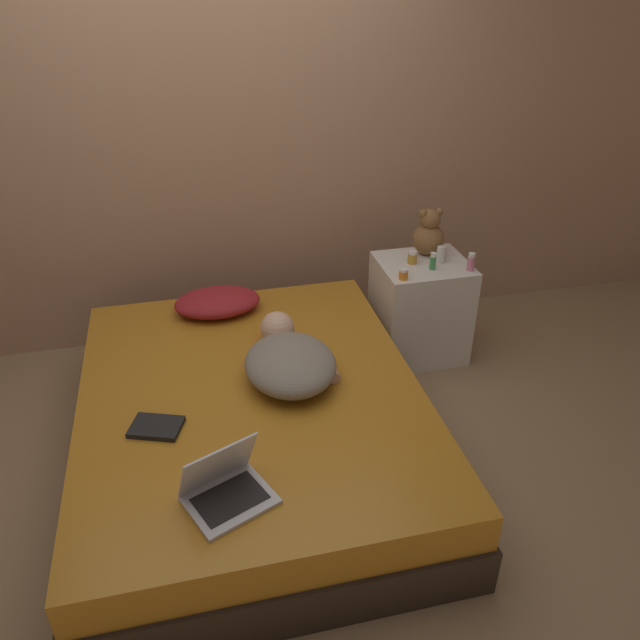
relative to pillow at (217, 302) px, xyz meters
The scene contains 14 objects.
ground_plane 0.91m from the pillow, 84.15° to the right, with size 12.00×12.00×0.00m, color #937551.
wall_back 0.98m from the pillow, 81.15° to the left, with size 8.00×0.06×2.60m.
bed 0.82m from the pillow, 84.15° to the right, with size 1.60×1.99×0.41m.
nightstand 1.21m from the pillow, ahead, with size 0.52×0.46×0.62m.
pillow is the anchor object (origin of this frame).
person_lying 0.75m from the pillow, 68.15° to the right, with size 0.44×0.68×0.18m.
laptop 1.42m from the pillow, 94.19° to the right, with size 0.38×0.35×0.24m.
teddy_bear 1.29m from the pillow, ahead, with size 0.19×0.19×0.28m.
bottle_pink 1.45m from the pillow, ahead, with size 0.04×0.04×0.10m.
bottle_amber 1.15m from the pillow, ahead, with size 0.05×0.05×0.08m.
bottle_green 1.24m from the pillow, ahead, with size 0.04×0.04×0.10m.
bottle_white 1.31m from the pillow, ahead, with size 0.05×0.05×0.10m.
bottle_orange 1.05m from the pillow, 13.62° to the right, with size 0.05×0.05×0.06m.
book 1.02m from the pillow, 110.35° to the right, with size 0.25×0.21×0.02m.
Camera 1 is at (-0.23, -2.35, 2.18)m, focal length 35.00 mm.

